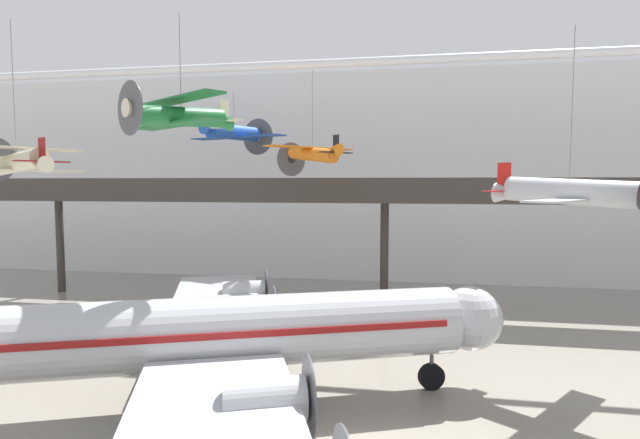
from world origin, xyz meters
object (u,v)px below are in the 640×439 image
(suspended_plane_orange_highwing, at_px, (312,153))
(suspended_plane_green_biplane, at_px, (180,116))
(airliner_silver_main, at_px, (194,335))
(suspended_plane_blue_trainer, at_px, (234,133))
(suspended_plane_cream_biplane, at_px, (16,162))
(suspended_plane_silver_racer, at_px, (569,192))

(suspended_plane_orange_highwing, bearing_deg, suspended_plane_green_biplane, 114.53)
(suspended_plane_green_biplane, relative_size, suspended_plane_orange_highwing, 0.83)
(airliner_silver_main, bearing_deg, suspended_plane_orange_highwing, 59.36)
(suspended_plane_blue_trainer, distance_m, suspended_plane_orange_highwing, 11.25)
(suspended_plane_cream_biplane, height_order, suspended_plane_silver_racer, suspended_plane_cream_biplane)
(airliner_silver_main, height_order, suspended_plane_orange_highwing, suspended_plane_orange_highwing)
(suspended_plane_green_biplane, distance_m, suspended_plane_orange_highwing, 13.47)
(suspended_plane_green_biplane, xyz_separation_m, suspended_plane_silver_racer, (18.94, 4.69, -3.70))
(airliner_silver_main, height_order, suspended_plane_cream_biplane, suspended_plane_cream_biplane)
(airliner_silver_main, xyz_separation_m, suspended_plane_green_biplane, (-1.46, 2.14, 10.04))
(airliner_silver_main, distance_m, suspended_plane_blue_trainer, 25.42)
(suspended_plane_cream_biplane, distance_m, suspended_plane_blue_trainer, 21.30)
(airliner_silver_main, height_order, suspended_plane_silver_racer, suspended_plane_silver_racer)
(suspended_plane_cream_biplane, xyz_separation_m, suspended_plane_blue_trainer, (3.99, 20.65, 3.36))
(airliner_silver_main, relative_size, suspended_plane_silver_racer, 3.43)
(airliner_silver_main, xyz_separation_m, suspended_plane_blue_trainer, (-5.88, 22.03, 11.23))
(suspended_plane_cream_biplane, bearing_deg, suspended_plane_silver_racer, -144.76)
(airliner_silver_main, distance_m, suspended_plane_silver_racer, 19.81)
(suspended_plane_green_biplane, bearing_deg, airliner_silver_main, 69.06)
(airliner_silver_main, bearing_deg, suspended_plane_blue_trainer, 83.98)
(suspended_plane_orange_highwing, bearing_deg, suspended_plane_silver_racer, -166.61)
(suspended_plane_green_biplane, bearing_deg, suspended_plane_blue_trainer, -132.75)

